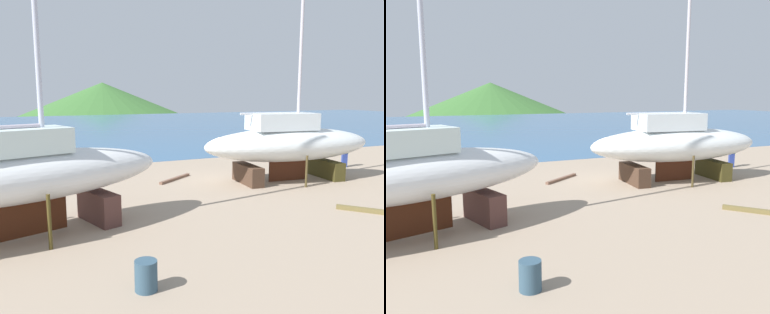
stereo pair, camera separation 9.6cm
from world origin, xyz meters
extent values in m
plane|color=tan|center=(0.00, -4.41, 0.00)|extent=(47.73, 47.73, 0.00)
cube|color=#346494|center=(0.00, 39.44, 0.00)|extent=(160.71, 63.85, 0.01)
cone|color=#3B6D31|center=(23.19, 147.75, 0.00)|extent=(90.91, 90.91, 18.43)
cube|color=#443D1A|center=(5.77, -1.36, 0.50)|extent=(0.95, 2.56, 1.00)
cube|color=#463022|center=(0.86, -0.85, 0.50)|extent=(0.95, 2.56, 1.00)
cylinder|color=brown|center=(3.49, 0.61, 0.82)|extent=(0.12, 0.12, 1.64)
cylinder|color=#4B3E21|center=(3.14, -2.82, 0.82)|extent=(0.12, 0.12, 1.64)
ellipsoid|color=white|center=(3.32, -1.10, 2.00)|extent=(10.14, 4.13, 1.81)
cube|color=#482011|center=(3.32, -1.10, 0.46)|extent=(2.36, 0.32, 1.27)
cube|color=white|center=(2.83, -1.05, 3.27)|extent=(3.73, 2.24, 0.91)
cylinder|color=silver|center=(2.09, -0.97, 3.72)|extent=(3.45, 0.48, 0.13)
cube|color=#51322C|center=(-7.67, -4.11, 0.58)|extent=(1.31, 2.22, 1.16)
cylinder|color=#473C1E|center=(-10.44, -3.47, 0.87)|extent=(0.12, 0.12, 1.75)
cylinder|color=#4A3E19|center=(-9.56, -6.23, 0.87)|extent=(0.12, 0.12, 1.75)
ellipsoid|color=white|center=(-10.00, -4.85, 2.08)|extent=(10.11, 5.49, 1.67)
cube|color=#441E0E|center=(-10.00, -4.85, 0.66)|extent=(2.26, 0.79, 1.17)
cube|color=silver|center=(-10.46, -5.00, 3.24)|extent=(3.83, 2.58, 0.83)
cube|color=#2C3F93|center=(9.18, 0.69, 0.46)|extent=(0.39, 0.31, 0.92)
cube|color=#2A6955|center=(9.18, 0.69, 1.23)|extent=(0.50, 0.39, 0.62)
sphere|color=#8F6D56|center=(9.18, 0.69, 1.65)|extent=(0.22, 0.22, 0.22)
cylinder|color=#324E61|center=(-7.65, -9.93, 0.38)|extent=(0.57, 0.57, 0.77)
cube|color=brown|center=(2.32, -7.16, 0.09)|extent=(1.33, 1.58, 0.18)
cube|color=brown|center=(-2.38, 1.52, 0.07)|extent=(2.39, 1.76, 0.14)
camera|label=1|loc=(-10.32, -18.70, 4.76)|focal=37.29mm
camera|label=2|loc=(-10.23, -18.74, 4.76)|focal=37.29mm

